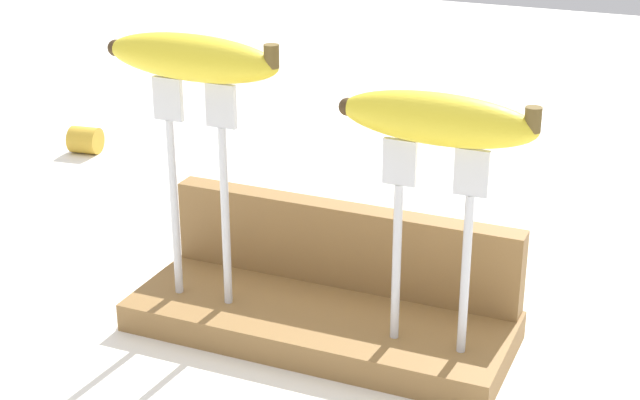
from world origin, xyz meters
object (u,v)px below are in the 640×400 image
at_px(fork_stand_right, 432,227).
at_px(wire_coil, 417,288).
at_px(fork_stand_left, 198,173).
at_px(banana_chunk_near, 85,140).
at_px(banana_raised_left, 192,57).
at_px(banana_raised_right, 437,119).

xyz_separation_m(fork_stand_right, wire_coil, (-0.05, 0.13, -0.12)).
relative_size(fork_stand_left, banana_chunk_near, 4.53).
height_order(fork_stand_right, banana_chunk_near, fork_stand_right).
bearing_deg(fork_stand_right, banana_raised_left, 180.00).
bearing_deg(wire_coil, banana_raised_right, -69.11).
distance_m(fork_stand_right, banana_chunk_near, 0.67).
bearing_deg(banana_raised_right, banana_chunk_near, 149.61).
distance_m(fork_stand_left, wire_coil, 0.24).
height_order(fork_stand_left, banana_raised_left, banana_raised_left).
xyz_separation_m(banana_raised_right, wire_coil, (-0.05, 0.13, -0.21)).
xyz_separation_m(fork_stand_left, wire_coil, (0.15, 0.13, -0.14)).
bearing_deg(fork_stand_right, wire_coil, 110.92).
bearing_deg(banana_chunk_near, fork_stand_left, -42.41).
bearing_deg(banana_raised_left, fork_stand_right, -0.00).
height_order(banana_chunk_near, wire_coil, banana_chunk_near).
bearing_deg(wire_coil, fork_stand_right, -69.08).
bearing_deg(wire_coil, banana_chunk_near, 158.60).
relative_size(banana_raised_left, wire_coil, 1.94).
distance_m(fork_stand_right, wire_coil, 0.19).
bearing_deg(banana_chunk_near, wire_coil, -21.40).
bearing_deg(banana_chunk_near, fork_stand_right, -30.39).
relative_size(fork_stand_right, banana_chunk_near, 3.92).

